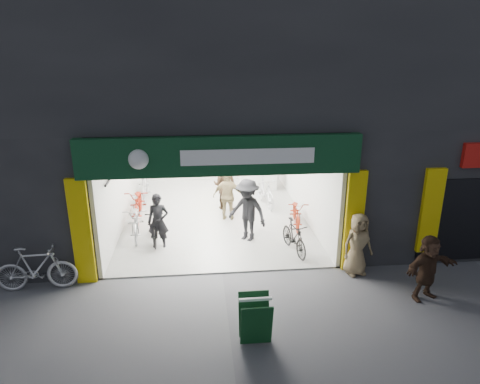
{
  "coord_description": "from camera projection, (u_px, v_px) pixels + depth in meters",
  "views": [
    {
      "loc": [
        -0.5,
        -9.44,
        5.35
      ],
      "look_at": [
        0.59,
        1.5,
        1.63
      ],
      "focal_mm": 32.0,
      "sensor_mm": 36.0,
      "label": 1
    }
  ],
  "objects": [
    {
      "name": "bike_left_back",
      "position": [
        145.0,
        184.0,
        15.79
      ],
      "size": [
        0.62,
        1.97,
        1.17
      ],
      "primitive_type": "imported",
      "rotation": [
        0.0,
        0.0,
        0.04
      ],
      "color": "#A4A5A9",
      "rests_on": "ground"
    },
    {
      "name": "bike_left_front",
      "position": [
        136.0,
        220.0,
        12.61
      ],
      "size": [
        0.88,
        1.99,
        1.01
      ],
      "primitive_type": "imported",
      "rotation": [
        0.0,
        0.0,
        0.11
      ],
      "color": "#A2A2A7",
      "rests_on": "ground"
    },
    {
      "name": "customer_d",
      "position": [
        228.0,
        196.0,
        13.7
      ],
      "size": [
        1.04,
        0.59,
        1.67
      ],
      "primitive_type": "imported",
      "rotation": [
        0.0,
        0.0,
        2.95
      ],
      "color": "olive",
      "rests_on": "ground"
    },
    {
      "name": "customer_b",
      "position": [
        225.0,
        186.0,
        14.67
      ],
      "size": [
        1.02,
        0.92,
        1.72
      ],
      "primitive_type": "imported",
      "rotation": [
        0.0,
        0.0,
        2.75
      ],
      "color": "#312216",
      "rests_on": "ground"
    },
    {
      "name": "parked_bike",
      "position": [
        36.0,
        268.0,
        9.79
      ],
      "size": [
        1.84,
        0.59,
        1.09
      ],
      "primitive_type": "imported",
      "rotation": [
        0.0,
        0.0,
        1.61
      ],
      "color": "silver",
      "rests_on": "ground"
    },
    {
      "name": "sandwich_board",
      "position": [
        255.0,
        319.0,
        8.05
      ],
      "size": [
        0.62,
        0.61,
        0.92
      ],
      "rotation": [
        0.0,
        0.0,
        -0.0
      ],
      "color": "#0D3718",
      "rests_on": "ground"
    },
    {
      "name": "bike_right_front",
      "position": [
        294.0,
        237.0,
        11.61
      ],
      "size": [
        0.72,
        1.6,
        0.93
      ],
      "primitive_type": "imported",
      "rotation": [
        0.0,
        0.0,
        0.19
      ],
      "color": "black",
      "rests_on": "ground"
    },
    {
      "name": "customer_a",
      "position": [
        158.0,
        222.0,
        11.78
      ],
      "size": [
        0.6,
        0.41,
        1.59
      ],
      "primitive_type": "imported",
      "rotation": [
        0.0,
        0.0,
        -0.04
      ],
      "color": "black",
      "rests_on": "ground"
    },
    {
      "name": "customer_c",
      "position": [
        247.0,
        211.0,
        12.2
      ],
      "size": [
        1.37,
        1.3,
        1.86
      ],
      "primitive_type": "imported",
      "rotation": [
        0.0,
        0.0,
        -0.69
      ],
      "color": "black",
      "rests_on": "ground"
    },
    {
      "name": "bike_right_mid",
      "position": [
        297.0,
        213.0,
        13.36
      ],
      "size": [
        0.84,
        1.81,
        0.91
      ],
      "primitive_type": "imported",
      "rotation": [
        0.0,
        0.0,
        -0.14
      ],
      "color": "maroon",
      "rests_on": "ground"
    },
    {
      "name": "bike_right_back",
      "position": [
        265.0,
        191.0,
        15.08
      ],
      "size": [
        0.81,
        1.88,
        1.1
      ],
      "primitive_type": "imported",
      "rotation": [
        0.0,
        0.0,
        0.16
      ],
      "color": "silver",
      "rests_on": "ground"
    },
    {
      "name": "pedestrian_near",
      "position": [
        358.0,
        244.0,
        10.43
      ],
      "size": [
        0.87,
        0.66,
        1.59
      ],
      "primitive_type": "imported",
      "rotation": [
        0.0,
        0.0,
        0.22
      ],
      "color": "olive",
      "rests_on": "ground"
    },
    {
      "name": "ground",
      "position": [
        222.0,
        274.0,
        10.66
      ],
      "size": [
        60.0,
        60.0,
        0.0
      ],
      "primitive_type": "plane",
      "color": "#56565B",
      "rests_on": "ground"
    },
    {
      "name": "pedestrian_far",
      "position": [
        428.0,
        268.0,
        9.4
      ],
      "size": [
        1.47,
        0.86,
        1.51
      ],
      "primitive_type": "imported",
      "rotation": [
        0.0,
        0.0,
        0.31
      ],
      "color": "#362318",
      "rests_on": "ground"
    },
    {
      "name": "building",
      "position": [
        239.0,
        81.0,
        14.06
      ],
      "size": [
        17.0,
        10.27,
        8.0
      ],
      "color": "#232326",
      "rests_on": "ground"
    },
    {
      "name": "bike_left_midback",
      "position": [
        138.0,
        203.0,
        13.94
      ],
      "size": [
        0.82,
        2.09,
        1.08
      ],
      "primitive_type": "imported",
      "rotation": [
        0.0,
        0.0,
        0.05
      ],
      "color": "maroon",
      "rests_on": "ground"
    },
    {
      "name": "bike_left_midfront",
      "position": [
        155.0,
        224.0,
        12.31
      ],
      "size": [
        0.59,
        1.78,
        1.06
      ],
      "primitive_type": "imported",
      "rotation": [
        0.0,
        0.0,
        0.05
      ],
      "color": "black",
      "rests_on": "ground"
    }
  ]
}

